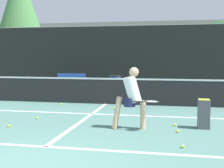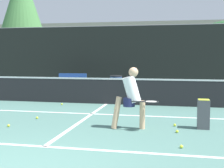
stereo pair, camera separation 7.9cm
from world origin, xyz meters
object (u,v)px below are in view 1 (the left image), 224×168
ball_hopper (204,113)px  trash_bin (115,84)px  parked_car (123,74)px  player_practicing (132,95)px  courtside_bench (71,82)px

ball_hopper → trash_bin: 7.70m
ball_hopper → trash_bin: size_ratio=0.88×
trash_bin → parked_car: size_ratio=0.19×
player_practicing → courtside_bench: size_ratio=1.02×
player_practicing → ball_hopper: size_ratio=2.09×
trash_bin → parked_car: parked_car is taller
player_practicing → parked_car: size_ratio=0.35×
courtside_bench → trash_bin: 2.28m
ball_hopper → courtside_bench: (-5.76, 7.06, 0.09)m
parked_car → trash_bin: bearing=-85.9°
player_practicing → ball_hopper: player_practicing is taller
player_practicing → parked_car: 11.67m
player_practicing → parked_car: (-2.09, 11.48, -0.20)m
ball_hopper → courtside_bench: 9.11m
ball_hopper → parked_car: (-3.79, 11.11, 0.23)m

